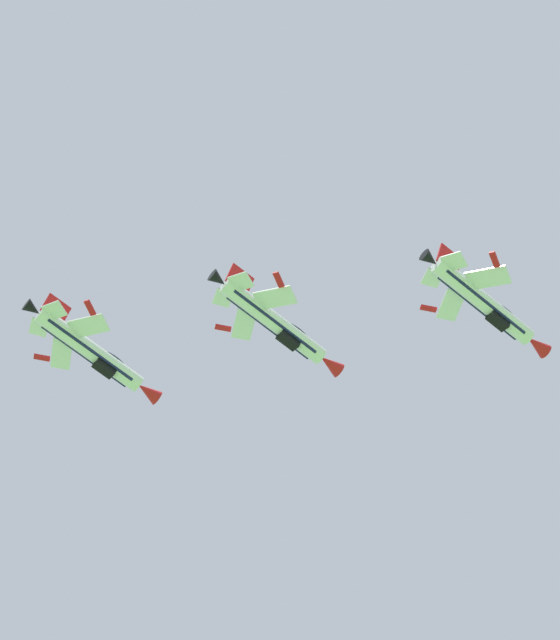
% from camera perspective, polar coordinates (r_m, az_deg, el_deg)
% --- Properties ---
extents(fighter_jet_left_wing, '(15.96, 9.77, 5.15)m').
position_cam_1_polar(fighter_jet_left_wing, '(129.20, 8.73, 0.71)').
color(fighter_jet_left_wing, white).
extents(fighter_jet_right_wing, '(15.96, 9.80, 5.13)m').
position_cam_1_polar(fighter_jet_right_wing, '(128.54, -0.19, -0.12)').
color(fighter_jet_right_wing, white).
extents(fighter_jet_left_outer, '(15.96, 10.01, 4.93)m').
position_cam_1_polar(fighter_jet_left_outer, '(131.37, -8.03, -1.33)').
color(fighter_jet_left_outer, white).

